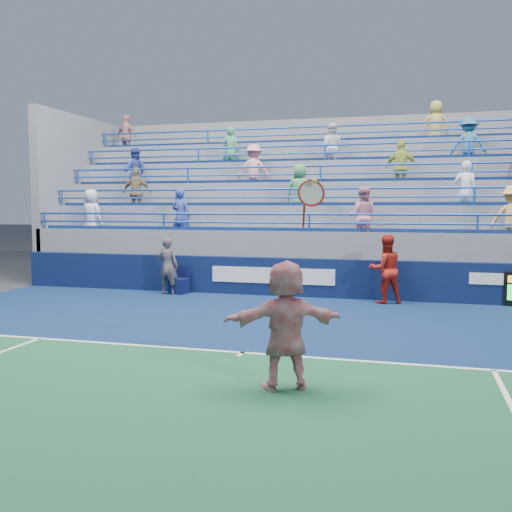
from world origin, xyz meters
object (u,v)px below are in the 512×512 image
(judge_chair, at_px, (179,285))
(ball_girl, at_px, (385,269))
(tennis_player, at_px, (286,325))
(line_judge, at_px, (168,266))

(judge_chair, xyz_separation_m, ball_girl, (5.92, -0.11, 0.65))
(ball_girl, bearing_deg, tennis_player, 60.14)
(ball_girl, bearing_deg, judge_chair, -23.13)
(judge_chair, distance_m, ball_girl, 5.96)
(tennis_player, height_order, line_judge, tennis_player)
(judge_chair, relative_size, ball_girl, 0.45)
(tennis_player, distance_m, line_judge, 9.14)
(judge_chair, distance_m, line_judge, 0.67)
(judge_chair, height_order, tennis_player, tennis_player)
(judge_chair, height_order, ball_girl, ball_girl)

